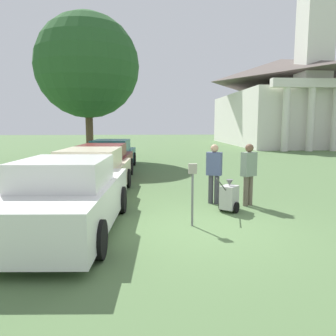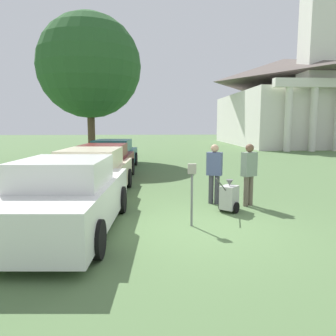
% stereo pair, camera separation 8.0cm
% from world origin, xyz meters
% --- Properties ---
extents(ground_plane, '(120.00, 120.00, 0.00)m').
position_xyz_m(ground_plane, '(0.00, 0.00, 0.00)').
color(ground_plane, '#517042').
extents(parked_car_white, '(2.25, 4.77, 1.57)m').
position_xyz_m(parked_car_white, '(-2.86, -0.02, 0.72)').
color(parked_car_white, silver).
rests_on(parked_car_white, ground_plane).
extents(parked_car_cream, '(2.22, 5.11, 1.52)m').
position_xyz_m(parked_car_cream, '(-2.86, 3.21, 0.70)').
color(parked_car_cream, beige).
rests_on(parked_car_cream, ground_plane).
extents(parked_car_maroon, '(2.19, 5.13, 1.47)m').
position_xyz_m(parked_car_maroon, '(-2.86, 6.09, 0.70)').
color(parked_car_maroon, maroon).
rests_on(parked_car_maroon, ground_plane).
extents(parked_car_teal, '(2.27, 5.28, 1.48)m').
position_xyz_m(parked_car_teal, '(-2.86, 9.35, 0.69)').
color(parked_car_teal, '#23666B').
rests_on(parked_car_teal, ground_plane).
extents(parking_meter, '(0.18, 0.09, 1.40)m').
position_xyz_m(parking_meter, '(-0.21, 0.19, 0.97)').
color(parking_meter, slate).
rests_on(parking_meter, ground_plane).
extents(person_worker, '(0.47, 0.37, 1.69)m').
position_xyz_m(person_worker, '(0.70, 2.19, 0.96)').
color(person_worker, '#3F3F47').
rests_on(person_worker, ground_plane).
extents(person_supervisor, '(0.47, 0.40, 1.72)m').
position_xyz_m(person_supervisor, '(1.60, 1.89, 0.98)').
color(person_supervisor, '#665B4C').
rests_on(person_supervisor, ground_plane).
extents(equipment_cart, '(0.77, 0.89, 1.00)m').
position_xyz_m(equipment_cart, '(0.91, 1.28, 0.39)').
color(equipment_cart, '#B2B2AD').
rests_on(equipment_cart, ground_plane).
extents(church, '(10.71, 17.90, 24.63)m').
position_xyz_m(church, '(13.36, 27.62, 5.16)').
color(church, silver).
rests_on(church, ground_plane).
extents(shade_tree, '(6.10, 6.10, 8.69)m').
position_xyz_m(shade_tree, '(-4.57, 13.44, 5.63)').
color(shade_tree, brown).
rests_on(shade_tree, ground_plane).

